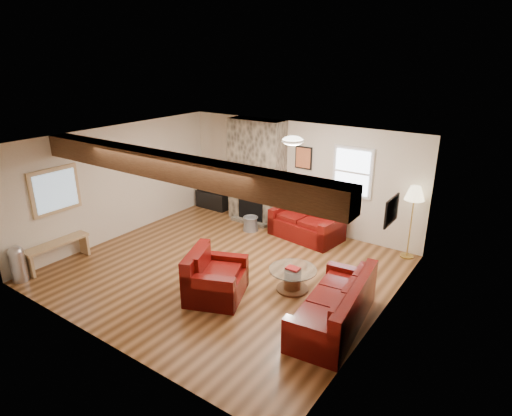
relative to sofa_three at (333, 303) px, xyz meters
The scene contains 18 objects.
room 2.67m from the sofa_three, 169.32° to the left, with size 8.00×8.00×8.00m.
oak_beam 3.24m from the sofa_three, 162.49° to the right, with size 6.00×0.36×0.38m, color #311C0E.
chimney_breast 4.64m from the sofa_three, 139.63° to the left, with size 1.40×0.67×2.50m.
back_window 3.57m from the sofa_three, 109.58° to the left, with size 0.90×0.08×1.10m, color silver, non-canonical shape.
hatch_window 5.64m from the sofa_three, 169.25° to the right, with size 0.08×1.00×0.90m, color tan, non-canonical shape.
ceiling_dome 2.93m from the sofa_three, 139.12° to the left, with size 0.40×0.40×0.18m, color silver, non-canonical shape.
artwork_back 4.15m from the sofa_three, 126.25° to the left, with size 0.42×0.06×0.52m, color black, non-canonical shape.
artwork_right 1.64m from the sofa_three, 57.98° to the left, with size 0.06×0.55×0.42m, color black, non-canonical shape.
sofa_three is the anchor object (origin of this frame).
loveseat 3.32m from the sofa_three, 125.55° to the left, with size 1.55×0.89×0.82m, color #4A0509, non-canonical shape.
armchair_red 2.03m from the sofa_three, 169.03° to the right, with size 1.02×0.89×0.83m, color #4A0509, non-canonical shape.
coffee_table 1.17m from the sofa_three, 152.25° to the left, with size 0.84×0.84×0.44m.
tv_cabinet 5.77m from the sofa_three, 148.70° to the left, with size 0.92×0.37×0.46m, color black.
television 5.78m from the sofa_three, 148.70° to the left, with size 0.84×0.11×0.48m, color black.
floor_lamp 3.16m from the sofa_three, 85.25° to the left, with size 0.39×0.39×1.51m.
pine_bench 5.46m from the sofa_three, 166.63° to the right, with size 0.30×1.27×0.48m, color tan, non-canonical shape.
pedal_bin 5.68m from the sofa_three, 158.97° to the right, with size 0.28×0.28×0.70m, color #B0B0B5, non-canonical shape.
coal_bucket 3.95m from the sofa_three, 144.14° to the left, with size 0.37×0.37×0.35m, color gray, non-canonical shape.
Camera 1 is at (4.71, -5.73, 3.97)m, focal length 30.00 mm.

